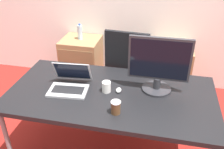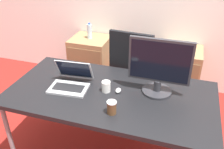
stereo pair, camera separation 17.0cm
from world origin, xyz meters
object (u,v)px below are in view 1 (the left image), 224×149
(cabinet_right, at_px, (170,70))
(water_bottle, at_px, (80,32))
(cabinet_left, at_px, (82,62))
(laptop_center, at_px, (70,84))
(office_chair, at_px, (129,82))
(coffee_cup_white, at_px, (106,87))
(mouse, at_px, (119,90))
(monitor, at_px, (159,65))
(coffee_cup_brown, at_px, (116,107))

(cabinet_right, bearing_deg, water_bottle, 179.89)
(cabinet_left, xyz_separation_m, laptop_center, (0.32, -1.23, 0.43))
(water_bottle, height_order, laptop_center, laptop_center)
(laptop_center, bearing_deg, office_chair, 59.37)
(cabinet_left, xyz_separation_m, water_bottle, (-0.00, 0.00, 0.43))
(coffee_cup_white, bearing_deg, office_chair, 81.73)
(mouse, bearing_deg, monitor, 17.64)
(cabinet_right, relative_size, monitor, 1.32)
(mouse, distance_m, coffee_cup_white, 0.11)
(office_chair, distance_m, coffee_cup_brown, 1.03)
(cabinet_left, height_order, monitor, monitor)
(monitor, xyz_separation_m, mouse, (-0.31, -0.10, -0.22))
(laptop_center, xyz_separation_m, coffee_cup_brown, (0.46, -0.25, 0.01))
(cabinet_left, bearing_deg, coffee_cup_white, -61.95)
(office_chair, bearing_deg, coffee_cup_brown, -87.90)
(cabinet_left, bearing_deg, water_bottle, 90.00)
(water_bottle, xyz_separation_m, mouse, (0.75, -1.19, -0.03))
(office_chair, xyz_separation_m, coffee_cup_brown, (0.04, -0.96, 0.36))
(monitor, xyz_separation_m, coffee_cup_white, (-0.42, -0.12, -0.19))
(office_chair, xyz_separation_m, cabinet_left, (-0.75, 0.52, -0.07))
(cabinet_left, xyz_separation_m, mouse, (0.75, -1.19, 0.40))
(mouse, bearing_deg, coffee_cup_white, -170.21)
(coffee_cup_brown, bearing_deg, office_chair, 92.10)
(office_chair, xyz_separation_m, mouse, (0.00, -0.67, 0.33))
(office_chair, bearing_deg, cabinet_left, 145.21)
(office_chair, height_order, coffee_cup_brown, office_chair)
(cabinet_right, bearing_deg, monitor, -97.33)
(laptop_center, relative_size, coffee_cup_white, 3.69)
(laptop_center, bearing_deg, cabinet_left, 104.70)
(cabinet_left, bearing_deg, office_chair, -34.79)
(cabinet_left, bearing_deg, laptop_center, -75.30)
(cabinet_right, bearing_deg, office_chair, -131.34)
(office_chair, relative_size, cabinet_right, 1.62)
(cabinet_right, height_order, monitor, monitor)
(cabinet_left, xyz_separation_m, cabinet_right, (1.20, 0.00, 0.00))
(cabinet_left, height_order, coffee_cup_brown, coffee_cup_brown)
(cabinet_right, xyz_separation_m, monitor, (-0.14, -1.09, 0.62))
(cabinet_left, relative_size, laptop_center, 1.92)
(office_chair, bearing_deg, cabinet_right, 48.66)
(coffee_cup_brown, bearing_deg, monitor, 54.09)
(monitor, relative_size, coffee_cup_brown, 4.85)
(office_chair, bearing_deg, mouse, -89.80)
(monitor, bearing_deg, mouse, -162.36)
(water_bottle, relative_size, monitor, 0.42)
(office_chair, height_order, cabinet_left, office_chair)
(coffee_cup_white, relative_size, coffee_cup_brown, 0.90)
(cabinet_left, distance_m, coffee_cup_white, 1.44)
(cabinet_right, xyz_separation_m, water_bottle, (-1.20, 0.00, 0.43))
(office_chair, distance_m, water_bottle, 0.98)
(cabinet_right, bearing_deg, coffee_cup_brown, -105.86)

